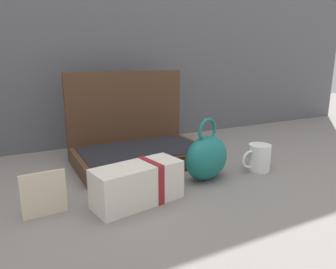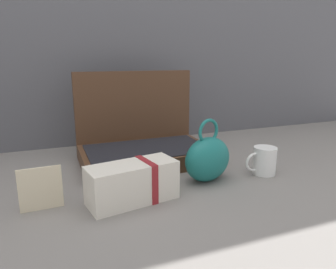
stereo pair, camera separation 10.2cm
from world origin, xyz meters
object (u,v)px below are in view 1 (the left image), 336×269
object	(u,v)px
teal_pouch_handbag	(207,157)
info_card_left	(44,194)
cream_toiletry_bag	(139,184)
open_suitcase	(137,142)
coffee_mug	(259,158)

from	to	relation	value
teal_pouch_handbag	info_card_left	distance (m)	0.53
teal_pouch_handbag	cream_toiletry_bag	bearing A→B (deg)	-167.51
info_card_left	open_suitcase	bearing A→B (deg)	36.55
teal_pouch_handbag	coffee_mug	xyz separation A→B (m)	(0.22, -0.02, -0.03)
open_suitcase	coffee_mug	world-z (taller)	open_suitcase
cream_toiletry_bag	info_card_left	distance (m)	0.25
open_suitcase	teal_pouch_handbag	world-z (taller)	open_suitcase
coffee_mug	cream_toiletry_bag	bearing A→B (deg)	-175.09
coffee_mug	open_suitcase	bearing A→B (deg)	138.39
open_suitcase	teal_pouch_handbag	size ratio (longest dim) A/B	2.35
cream_toiletry_bag	coffee_mug	distance (m)	0.50
open_suitcase	coffee_mug	xyz separation A→B (m)	(0.36, -0.32, -0.03)
cream_toiletry_bag	coffee_mug	world-z (taller)	cream_toiletry_bag
teal_pouch_handbag	open_suitcase	bearing A→B (deg)	114.59
info_card_left	coffee_mug	bearing A→B (deg)	-2.50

